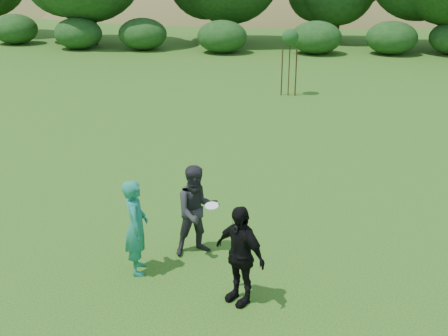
% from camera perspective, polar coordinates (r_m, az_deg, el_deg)
% --- Properties ---
extents(ground, '(120.00, 120.00, 0.00)m').
position_cam_1_polar(ground, '(11.05, -2.65, -10.92)').
color(ground, '#19470C').
rests_on(ground, ground).
extents(player_teal, '(0.65, 0.80, 1.91)m').
position_cam_1_polar(player_teal, '(10.88, -8.92, -5.93)').
color(player_teal, '#1C8064').
rests_on(player_teal, ground).
extents(player_grey, '(1.17, 1.09, 1.92)m').
position_cam_1_polar(player_grey, '(11.40, -2.75, -4.35)').
color(player_grey, '#29292C').
rests_on(player_grey, ground).
extents(player_black, '(1.15, 0.99, 1.86)m').
position_cam_1_polar(player_black, '(9.88, 1.59, -8.80)').
color(player_black, black).
rests_on(player_black, ground).
extents(frisbee, '(0.27, 0.27, 0.07)m').
position_cam_1_polar(frisbee, '(10.95, -1.26, -3.88)').
color(frisbee, white).
rests_on(frisbee, ground).
extents(sapling, '(0.70, 0.70, 2.85)m').
position_cam_1_polar(sapling, '(24.34, 6.75, 12.88)').
color(sapling, '#3D2B18').
rests_on(sapling, ground).
extents(hillside, '(150.00, 72.00, 52.00)m').
position_cam_1_polar(hillside, '(79.65, 7.56, 8.04)').
color(hillside, olive).
rests_on(hillside, ground).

